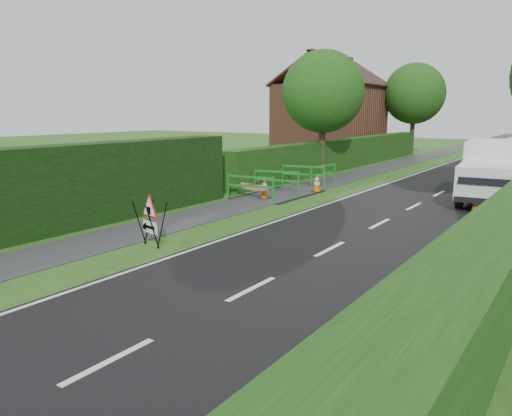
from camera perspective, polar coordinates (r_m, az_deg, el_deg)
The scene contains 19 objects.
ground at distance 10.86m, azimuth -14.64°, elevation -7.96°, with size 120.00×120.00×0.00m, color #274E16.
road_surface at distance 42.16m, azimuth 26.96°, elevation 5.11°, with size 6.00×90.00×0.02m, color black.
footpath at distance 43.20m, azimuth 19.70°, elevation 5.78°, with size 2.00×90.00×0.02m, color #2D2D30.
hedge_west_far at distance 31.61m, azimuth 10.10°, elevation 4.55°, with size 1.00×24.00×1.80m, color #14380F.
house_west at distance 40.78m, azimuth 8.44°, elevation 10.10°, with size 7.50×7.40×7.88m.
tree_nw at distance 27.65m, azimuth 7.69°, elevation 13.03°, with size 4.40×4.40×6.70m.
tree_fw at distance 42.56m, azimuth 17.65°, elevation 12.35°, with size 4.80×4.80×7.24m.
triangle_sign at distance 13.10m, azimuth -12.13°, elevation -0.91°, with size 0.95×0.95×1.17m.
works_van at distance 21.09m, azimuth 25.45°, elevation 3.89°, with size 2.44×5.28×2.34m.
traffic_cone_0 at distance 18.77m, azimuth 23.90°, elevation 0.64°, with size 0.38×0.38×0.79m.
traffic_cone_1 at distance 20.24m, azimuth 24.77°, elevation 1.26°, with size 0.38×0.38×0.79m.
traffic_cone_3 at distance 20.07m, azimuth 0.97°, elevation 2.21°, with size 0.38×0.38×0.79m.
traffic_cone_4 at distance 21.84m, azimuth 6.96°, elevation 2.85°, with size 0.38×0.38×0.79m.
ped_barrier_0 at distance 19.65m, azimuth -0.66°, elevation 2.72°, with size 2.09×0.62×1.00m.
ped_barrier_1 at distance 21.43m, azimuth 2.35°, elevation 3.40°, with size 2.09×0.76×1.00m.
ped_barrier_2 at distance 23.51m, azimuth 5.43°, elevation 4.04°, with size 2.08×0.87×1.00m.
ped_barrier_3 at distance 23.91m, azimuth 7.70°, elevation 4.11°, with size 0.59×2.09×1.00m.
redwhite_plank at distance 20.17m, azimuth -0.19°, elevation 1.12°, with size 1.50×0.04×0.25m, color red.
hatchback_car at distance 31.98m, azimuth 25.03°, elevation 4.98°, with size 1.59×3.96×1.35m, color white.
Camera 1 is at (7.83, -6.68, 3.46)m, focal length 35.00 mm.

